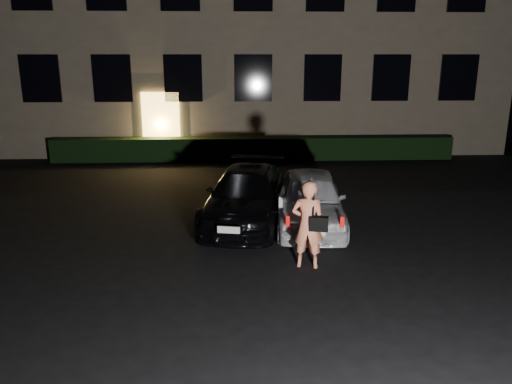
{
  "coord_description": "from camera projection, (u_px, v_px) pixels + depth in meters",
  "views": [
    {
      "loc": [
        -0.75,
        -8.07,
        3.88
      ],
      "look_at": [
        -0.3,
        2.0,
        1.08
      ],
      "focal_mm": 35.0,
      "sensor_mm": 36.0,
      "label": 1
    }
  ],
  "objects": [
    {
      "name": "hatch",
      "position": [
        310.0,
        199.0,
        11.55
      ],
      "size": [
        1.88,
        3.89,
        1.28
      ],
      "rotation": [
        0.0,
        0.0,
        -0.1
      ],
      "color": "silver",
      "rests_on": "ground"
    },
    {
      "name": "hedge",
      "position": [
        254.0,
        149.0,
        18.84
      ],
      "size": [
        15.0,
        0.7,
        0.85
      ],
      "primitive_type": "cube",
      "color": "black",
      "rests_on": "ground"
    },
    {
      "name": "building",
      "position": [
        250.0,
        3.0,
        21.66
      ],
      "size": [
        20.0,
        8.11,
        12.0
      ],
      "color": "#716150",
      "rests_on": "ground"
    },
    {
      "name": "sedan",
      "position": [
        246.0,
        195.0,
        11.9
      ],
      "size": [
        2.49,
        4.51,
        1.24
      ],
      "rotation": [
        0.0,
        0.0,
        -0.18
      ],
      "color": "black",
      "rests_on": "ground"
    },
    {
      "name": "man",
      "position": [
        308.0,
        224.0,
        9.21
      ],
      "size": [
        0.7,
        0.52,
        1.68
      ],
      "rotation": [
        0.0,
        0.0,
        2.94
      ],
      "color": "#FF8B65",
      "rests_on": "ground"
    },
    {
      "name": "ground",
      "position": [
        278.0,
        281.0,
        8.84
      ],
      "size": [
        80.0,
        80.0,
        0.0
      ],
      "primitive_type": "plane",
      "color": "black",
      "rests_on": "ground"
    }
  ]
}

